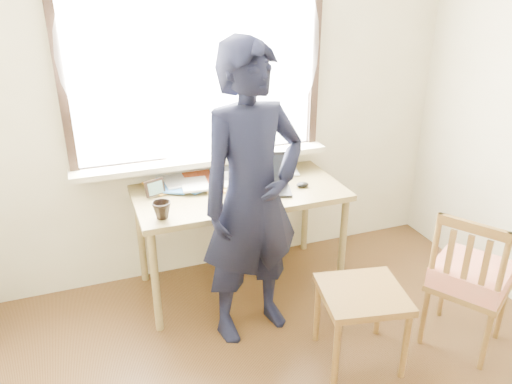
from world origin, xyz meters
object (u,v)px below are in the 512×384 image
object	(u,v)px
mug_white	(225,175)
person	(252,198)
desk	(240,201)
mug_dark	(162,210)
side_chair	(470,277)
work_chair	(362,302)
laptop	(265,181)

from	to	relation	value
mug_white	person	size ratio (longest dim) A/B	0.06
desk	mug_dark	xyz separation A→B (m)	(-0.58, -0.24, 0.13)
mug_white	side_chair	size ratio (longest dim) A/B	0.13
mug_dark	desk	bearing A→B (deg)	22.08
desk	work_chair	distance (m)	1.11
desk	person	size ratio (longest dim) A/B	0.77
laptop	work_chair	bearing A→B (deg)	-75.88
person	mug_white	bearing A→B (deg)	75.49
desk	mug_white	xyz separation A→B (m)	(-0.04, 0.19, 0.13)
work_chair	desk	bearing A→B (deg)	112.87
mug_dark	person	distance (m)	0.57
work_chair	person	distance (m)	0.88
side_chair	desk	bearing A→B (deg)	135.28
mug_dark	person	world-z (taller)	person
mug_dark	work_chair	world-z (taller)	mug_dark
laptop	side_chair	world-z (taller)	laptop
desk	mug_dark	world-z (taller)	mug_dark
mug_dark	work_chair	distance (m)	1.32
work_chair	person	bearing A→B (deg)	134.22
laptop	mug_dark	world-z (taller)	laptop
side_chair	laptop	bearing A→B (deg)	131.13
mug_dark	work_chair	bearing A→B (deg)	-36.95
mug_dark	laptop	bearing A→B (deg)	15.06
mug_white	work_chair	distance (m)	1.33
desk	laptop	world-z (taller)	laptop
desk	work_chair	world-z (taller)	desk
work_chair	side_chair	distance (m)	0.69
desk	person	distance (m)	0.54
mug_dark	mug_white	bearing A→B (deg)	38.63
mug_white	side_chair	xyz separation A→B (m)	(1.14, -1.28, -0.34)
desk	laptop	distance (m)	0.23
mug_white	mug_dark	xyz separation A→B (m)	(-0.54, -0.43, 0.01)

